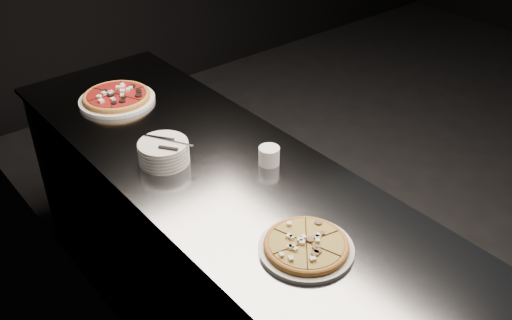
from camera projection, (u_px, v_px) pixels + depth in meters
floor at (486, 171)px, 3.79m from camera, size 5.00×5.00×0.00m
wall_left at (123, 85)px, 1.70m from camera, size 0.02×5.00×2.80m
counter at (230, 261)px, 2.41m from camera, size 0.74×2.44×0.92m
pizza_mushroom at (306, 246)px, 1.79m from camera, size 0.32×0.32×0.04m
pizza_tomato at (117, 97)px, 2.63m from camera, size 0.35×0.35×0.04m
plate_stack at (164, 152)px, 2.20m from camera, size 0.19×0.19×0.09m
cutlery at (166, 143)px, 2.17m from camera, size 0.10×0.20×0.01m
ramekin at (269, 155)px, 2.19m from camera, size 0.08×0.08×0.07m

